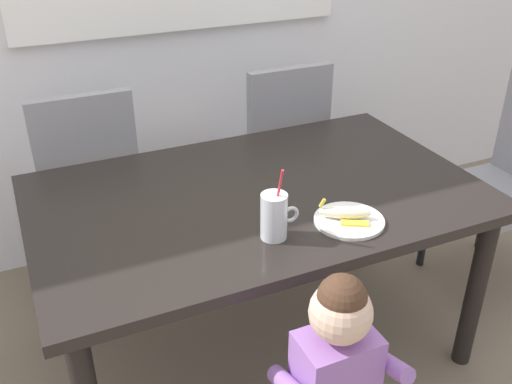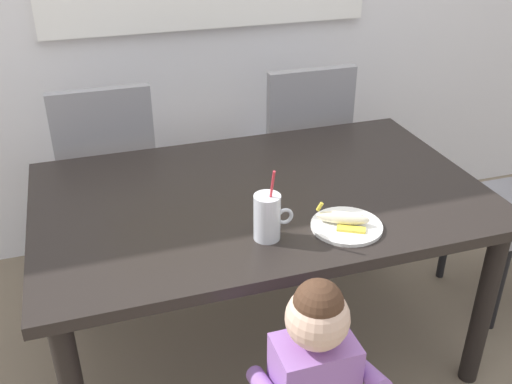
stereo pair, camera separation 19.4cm
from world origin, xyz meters
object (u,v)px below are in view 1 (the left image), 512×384
(milk_cup, at_px, (274,218))
(peeled_banana, at_px, (346,213))
(dining_chair_far, at_px, (512,174))
(snack_plate, at_px, (349,220))
(dining_chair_left, at_px, (87,177))
(dining_table, at_px, (258,212))
(dining_chair_right, at_px, (278,143))
(toddler_standing, at_px, (336,369))

(milk_cup, relative_size, peeled_banana, 1.47)
(dining_chair_far, height_order, snack_plate, dining_chair_far)
(snack_plate, xyz_separation_m, peeled_banana, (-0.01, 0.01, 0.03))
(milk_cup, bearing_deg, snack_plate, -5.00)
(dining_chair_far, xyz_separation_m, milk_cup, (-1.33, -0.28, 0.25))
(dining_chair_left, bearing_deg, milk_cup, 112.12)
(dining_table, relative_size, dining_chair_far, 1.66)
(dining_chair_left, distance_m, milk_cup, 1.14)
(dining_chair_left, distance_m, dining_chair_right, 0.94)
(dining_chair_right, bearing_deg, milk_cup, 62.90)
(dining_chair_far, distance_m, milk_cup, 1.38)
(dining_chair_far, height_order, peeled_banana, dining_chair_far)
(dining_chair_left, distance_m, dining_chair_far, 1.91)
(dining_table, height_order, milk_cup, milk_cup)
(dining_chair_left, bearing_deg, toddler_standing, 106.56)
(toddler_standing, height_order, milk_cup, milk_cup)
(dining_chair_far, relative_size, milk_cup, 3.85)
(dining_table, distance_m, toddler_standing, 0.69)
(dining_chair_right, relative_size, peeled_banana, 5.65)
(dining_chair_far, distance_m, snack_plate, 1.13)
(dining_chair_left, height_order, snack_plate, dining_chair_left)
(dining_table, distance_m, peeled_banana, 0.37)
(toddler_standing, bearing_deg, snack_plate, 55.03)
(dining_chair_left, bearing_deg, snack_plate, 122.83)
(dining_chair_right, distance_m, dining_chair_far, 1.10)
(dining_chair_right, distance_m, peeled_banana, 1.08)
(toddler_standing, bearing_deg, milk_cup, 90.54)
(toddler_standing, bearing_deg, dining_chair_left, 106.56)
(dining_table, distance_m, snack_plate, 0.37)
(milk_cup, bearing_deg, dining_chair_right, 62.90)
(toddler_standing, distance_m, snack_plate, 0.50)
(toddler_standing, bearing_deg, dining_table, 83.96)
(toddler_standing, xyz_separation_m, milk_cup, (-0.00, 0.39, 0.27))
(dining_chair_left, height_order, toddler_standing, dining_chair_left)
(snack_plate, bearing_deg, toddler_standing, -124.97)
(dining_table, bearing_deg, snack_plate, -59.11)
(snack_plate, height_order, peeled_banana, peeled_banana)
(milk_cup, bearing_deg, peeled_banana, -3.16)
(snack_plate, relative_size, peeled_banana, 1.35)
(dining_chair_left, height_order, milk_cup, milk_cup)
(dining_chair_left, xyz_separation_m, dining_chair_far, (1.75, -0.75, 0.00))
(dining_chair_right, bearing_deg, snack_plate, 76.02)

